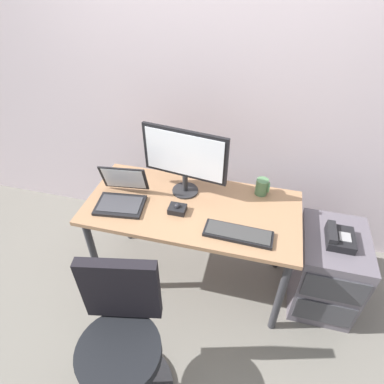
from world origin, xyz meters
TOP-DOWN VIEW (x-y plane):
  - ground_plane at (0.00, 0.00)m, footprint 8.00×8.00m
  - back_wall at (0.00, 0.68)m, footprint 6.00×0.10m
  - desk at (0.00, 0.00)m, footprint 1.41×0.67m
  - file_cabinet at (0.96, 0.06)m, footprint 0.42×0.53m
  - desk_phone at (0.95, 0.04)m, footprint 0.17×0.20m
  - office_chair at (-0.17, -0.84)m, footprint 0.52×0.52m
  - monitor_main at (-0.08, 0.14)m, footprint 0.57×0.18m
  - keyboard at (0.33, -0.18)m, footprint 0.41×0.15m
  - laptop at (-0.46, -0.07)m, footprint 0.34×0.33m
  - trackball_mouse at (-0.08, -0.07)m, footprint 0.11×0.09m
  - coffee_mug at (0.43, 0.24)m, footprint 0.09×0.08m

SIDE VIEW (x-z plane):
  - ground_plane at x=0.00m, z-range 0.00..0.00m
  - file_cabinet at x=0.96m, z-range 0.00..0.62m
  - office_chair at x=-0.17m, z-range -0.04..0.92m
  - desk_phone at x=0.95m, z-range 0.61..0.70m
  - desk at x=0.00m, z-range 0.28..1.04m
  - keyboard at x=0.33m, z-range 0.75..0.78m
  - trackball_mouse at x=-0.08m, z-range 0.74..0.81m
  - laptop at x=-0.46m, z-range 0.69..0.92m
  - coffee_mug at x=0.43m, z-range 0.75..0.87m
  - monitor_main at x=-0.08m, z-range 0.79..1.27m
  - back_wall at x=0.00m, z-range 0.00..2.80m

